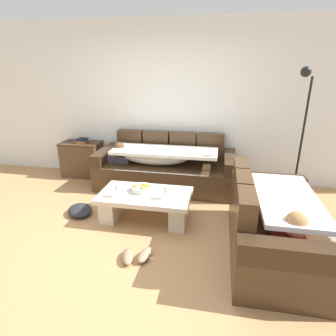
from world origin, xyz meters
The scene contains 14 objects.
ground_plane centered at (0.00, 0.00, 0.00)m, with size 14.00×14.00×0.00m, color #B08051.
back_wall centered at (0.00, 2.15, 1.35)m, with size 9.00×0.10×2.70m, color silver.
couch_along_wall centered at (0.11, 1.62, 0.33)m, with size 2.28×0.92×0.88m.
couch_near_window centered at (1.65, 0.07, 0.33)m, with size 0.92×1.72×0.88m.
coffee_table centered at (0.10, 0.49, 0.24)m, with size 1.20×0.68×0.38m.
fruit_bowl centered at (0.04, 0.55, 0.42)m, with size 0.28×0.28×0.10m.
wine_glass_near_left centered at (-0.22, 0.33, 0.50)m, with size 0.07×0.07×0.17m.
wine_glass_near_right centered at (0.40, 0.38, 0.50)m, with size 0.07×0.07×0.17m.
open_magazine centered at (0.33, 0.56, 0.39)m, with size 0.28×0.21×0.01m, color white.
side_cabinet centered at (-1.49, 1.85, 0.32)m, with size 0.72×0.44×0.64m.
book_stack_on_cabinet centered at (-1.45, 1.85, 0.68)m, with size 0.19×0.24×0.08m.
floor_lamp centered at (2.16, 1.58, 1.12)m, with size 0.33×0.31×1.95m.
pair_of_shoes centered at (0.22, -0.35, 0.04)m, with size 0.35×0.35×0.09m.
crumpled_garment centered at (-0.84, 0.44, 0.06)m, with size 0.40×0.32×0.12m, color #232328.
Camera 1 is at (1.01, -2.70, 1.94)m, focal length 29.70 mm.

